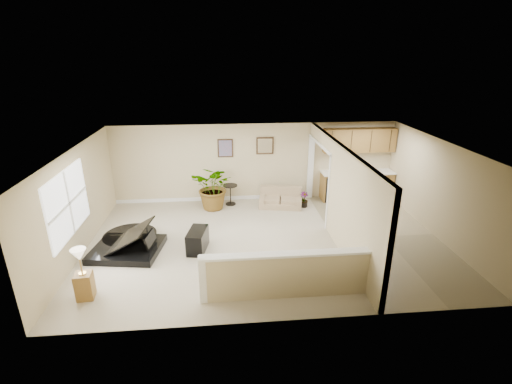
{
  "coord_description": "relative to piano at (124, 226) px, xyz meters",
  "views": [
    {
      "loc": [
        -1.04,
        -8.4,
        4.59
      ],
      "look_at": [
        -0.22,
        0.4,
        1.23
      ],
      "focal_mm": 26.0,
      "sensor_mm": 36.0,
      "label": 1
    }
  ],
  "objects": [
    {
      "name": "kitchen_vinyl",
      "position": [
        6.62,
        0.06,
        -0.62
      ],
      "size": [
        2.7,
        6.0,
        0.01
      ],
      "primitive_type": "cube",
      "color": "gray",
      "rests_on": "floor"
    },
    {
      "name": "palm_plant",
      "position": [
        2.15,
        2.35,
        0.07
      ],
      "size": [
        1.62,
        1.53,
        1.42
      ],
      "color": "black",
      "rests_on": "floor"
    },
    {
      "name": "front_wall",
      "position": [
        3.47,
        -2.94,
        0.62
      ],
      "size": [
        9.0,
        0.04,
        2.5
      ],
      "primitive_type": "cube",
      "color": "tan",
      "rests_on": "floor"
    },
    {
      "name": "kitchen_cabinets",
      "position": [
        6.66,
        2.79,
        0.24
      ],
      "size": [
        2.36,
        0.65,
        2.33
      ],
      "color": "olive",
      "rests_on": "floor"
    },
    {
      "name": "left_window",
      "position": [
        -1.02,
        -0.44,
        0.82
      ],
      "size": [
        0.05,
        2.15,
        1.45
      ],
      "primitive_type": "cube",
      "color": "white",
      "rests_on": "left_wall"
    },
    {
      "name": "piano",
      "position": [
        0.0,
        0.0,
        0.0
      ],
      "size": [
        2.02,
        2.07,
        1.5
      ],
      "rotation": [
        0.0,
        0.0,
        -0.15
      ],
      "color": "black",
      "rests_on": "floor"
    },
    {
      "name": "accent_table",
      "position": [
        2.63,
        2.65,
        -0.21
      ],
      "size": [
        0.45,
        0.45,
        0.65
      ],
      "color": "black",
      "rests_on": "floor"
    },
    {
      "name": "ceiling",
      "position": [
        3.47,
        0.06,
        1.87
      ],
      "size": [
        9.0,
        6.0,
        0.04
      ],
      "primitive_type": "cube",
      "color": "white",
      "rests_on": "back_wall"
    },
    {
      "name": "back_wall",
      "position": [
        3.47,
        3.06,
        0.62
      ],
      "size": [
        9.0,
        0.04,
        2.5
      ],
      "primitive_type": "cube",
      "color": "tan",
      "rests_on": "floor"
    },
    {
      "name": "small_plant",
      "position": [
        4.92,
        2.25,
        -0.42
      ],
      "size": [
        0.32,
        0.32,
        0.48
      ],
      "color": "black",
      "rests_on": "floor"
    },
    {
      "name": "right_wall",
      "position": [
        7.97,
        0.06,
        0.62
      ],
      "size": [
        0.04,
        6.0,
        2.5
      ],
      "primitive_type": "cube",
      "color": "tan",
      "rests_on": "floor"
    },
    {
      "name": "loveseat",
      "position": [
        4.19,
        2.39,
        -0.34
      ],
      "size": [
        1.44,
        0.98,
        0.75
      ],
      "rotation": [
        0.0,
        0.0,
        -0.19
      ],
      "color": "#9C8363",
      "rests_on": "floor"
    },
    {
      "name": "lamp_stand",
      "position": [
        -0.36,
        -1.9,
        -0.17
      ],
      "size": [
        0.35,
        0.35,
        1.09
      ],
      "color": "olive",
      "rests_on": "floor"
    },
    {
      "name": "wall_art_left",
      "position": [
        2.52,
        3.03,
        1.12
      ],
      "size": [
        0.48,
        0.04,
        0.58
      ],
      "color": "#352313",
      "rests_on": "back_wall"
    },
    {
      "name": "floor",
      "position": [
        3.47,
        0.06,
        -0.63
      ],
      "size": [
        9.0,
        9.0,
        0.0
      ],
      "primitive_type": "plane",
      "color": "tan",
      "rests_on": "ground"
    },
    {
      "name": "interior_partition",
      "position": [
        5.27,
        0.31,
        0.59
      ],
      "size": [
        0.18,
        5.99,
        2.5
      ],
      "color": "tan",
      "rests_on": "floor"
    },
    {
      "name": "piano_bench",
      "position": [
        1.75,
        -0.2,
        -0.36
      ],
      "size": [
        0.54,
        0.85,
        0.53
      ],
      "primitive_type": "cube",
      "rotation": [
        0.0,
        0.0,
        -0.19
      ],
      "color": "black",
      "rests_on": "floor"
    },
    {
      "name": "left_wall",
      "position": [
        -1.03,
        0.06,
        0.62
      ],
      "size": [
        0.04,
        6.0,
        2.5
      ],
      "primitive_type": "cube",
      "color": "tan",
      "rests_on": "floor"
    },
    {
      "name": "wall_mirror",
      "position": [
        3.77,
        3.03,
        1.17
      ],
      "size": [
        0.55,
        0.04,
        0.55
      ],
      "color": "#352313",
      "rests_on": "back_wall"
    },
    {
      "name": "pony_half_wall",
      "position": [
        3.54,
        -2.24,
        -0.11
      ],
      "size": [
        3.42,
        0.22,
        1.0
      ],
      "color": "tan",
      "rests_on": "floor"
    }
  ]
}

